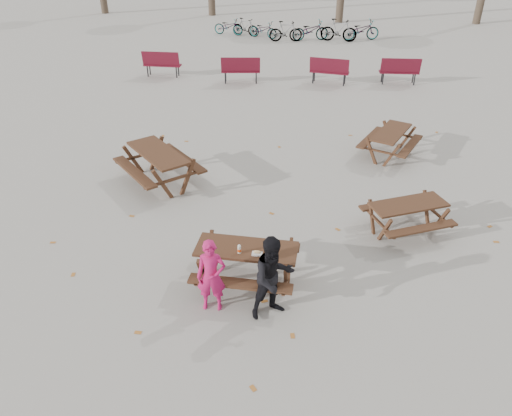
% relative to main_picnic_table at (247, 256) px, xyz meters
% --- Properties ---
extents(ground, '(80.00, 80.00, 0.00)m').
position_rel_main_picnic_table_xyz_m(ground, '(0.00, 0.00, -0.59)').
color(ground, gray).
rests_on(ground, ground).
extents(main_picnic_table, '(1.80, 1.45, 0.78)m').
position_rel_main_picnic_table_xyz_m(main_picnic_table, '(0.00, 0.00, 0.00)').
color(main_picnic_table, '#372014').
rests_on(main_picnic_table, ground).
extents(food_tray, '(0.18, 0.11, 0.03)m').
position_rel_main_picnic_table_xyz_m(food_tray, '(0.22, -0.17, 0.21)').
color(food_tray, silver).
rests_on(food_tray, main_picnic_table).
extents(bread_roll, '(0.14, 0.06, 0.05)m').
position_rel_main_picnic_table_xyz_m(bread_roll, '(0.22, -0.17, 0.25)').
color(bread_roll, tan).
rests_on(bread_roll, food_tray).
extents(soda_bottle, '(0.07, 0.07, 0.17)m').
position_rel_main_picnic_table_xyz_m(soda_bottle, '(-0.09, -0.17, 0.26)').
color(soda_bottle, silver).
rests_on(soda_bottle, main_picnic_table).
extents(child, '(0.54, 0.39, 1.35)m').
position_rel_main_picnic_table_xyz_m(child, '(-0.45, -0.75, 0.09)').
color(child, '#BD1758').
rests_on(child, ground).
extents(adult, '(0.94, 0.90, 1.53)m').
position_rel_main_picnic_table_xyz_m(adult, '(0.58, -0.73, 0.18)').
color(adult, black).
rests_on(adult, ground).
extents(picnic_table_east, '(2.00, 1.87, 0.69)m').
position_rel_main_picnic_table_xyz_m(picnic_table_east, '(3.00, 2.22, -0.24)').
color(picnic_table_east, '#372014').
rests_on(picnic_table_east, ground).
extents(picnic_table_north, '(2.52, 2.52, 0.85)m').
position_rel_main_picnic_table_xyz_m(picnic_table_north, '(-2.83, 3.44, -0.16)').
color(picnic_table_north, '#372014').
rests_on(picnic_table_north, ground).
extents(picnic_table_far, '(1.86, 2.05, 0.72)m').
position_rel_main_picnic_table_xyz_m(picnic_table_far, '(2.87, 6.03, -0.23)').
color(picnic_table_far, '#372014').
rests_on(picnic_table_far, ground).
extents(park_bench_row, '(10.92, 1.57, 1.03)m').
position_rel_main_picnic_table_xyz_m(park_bench_row, '(-0.92, 12.33, -0.07)').
color(park_bench_row, maroon).
rests_on(park_bench_row, ground).
extents(bicycle_row, '(8.82, 1.98, 1.10)m').
position_rel_main_picnic_table_xyz_m(bicycle_row, '(-0.86, 19.74, -0.10)').
color(bicycle_row, black).
rests_on(bicycle_row, ground).
extents(fallen_leaves, '(11.00, 11.00, 0.01)m').
position_rel_main_picnic_table_xyz_m(fallen_leaves, '(0.50, 2.50, -0.58)').
color(fallen_leaves, '#AA6528').
rests_on(fallen_leaves, ground).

